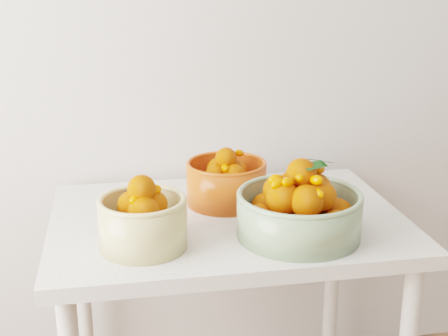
{
  "coord_description": "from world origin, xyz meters",
  "views": [
    {
      "loc": [
        -0.59,
        -0.02,
        1.43
      ],
      "look_at": [
        -0.31,
        1.52,
        0.92
      ],
      "focal_mm": 50.0,
      "sensor_mm": 36.0,
      "label": 1
    }
  ],
  "objects": [
    {
      "name": "table",
      "position": [
        -0.29,
        1.6,
        0.65
      ],
      "size": [
        1.0,
        0.7,
        0.75
      ],
      "color": "silver",
      "rests_on": "ground"
    },
    {
      "name": "bowl_orange",
      "position": [
        -0.27,
        1.7,
        0.82
      ],
      "size": [
        0.24,
        0.24,
        0.17
      ],
      "rotation": [
        0.0,
        0.0,
        -0.02
      ],
      "color": "red",
      "rests_on": "table"
    },
    {
      "name": "bowl_cream",
      "position": [
        -0.53,
        1.44,
        0.82
      ],
      "size": [
        0.28,
        0.28,
        0.19
      ],
      "rotation": [
        0.0,
        0.0,
        0.29
      ],
      "color": "tan",
      "rests_on": "table"
    },
    {
      "name": "bowl_green",
      "position": [
        -0.13,
        1.43,
        0.82
      ],
      "size": [
        0.33,
        0.33,
        0.21
      ],
      "rotation": [
        0.0,
        0.0,
        0.0
      ],
      "color": "gray",
      "rests_on": "table"
    }
  ]
}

